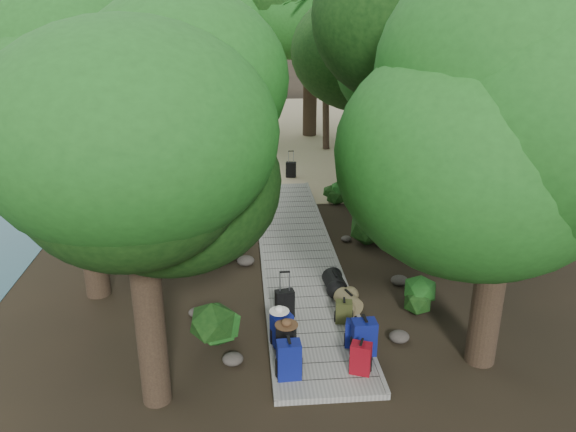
{
  "coord_description": "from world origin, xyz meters",
  "views": [
    {
      "loc": [
        -1.42,
        -12.68,
        6.39
      ],
      "look_at": [
        -0.22,
        1.37,
        1.0
      ],
      "focal_mm": 35.0,
      "sensor_mm": 36.0,
      "label": 1
    }
  ],
  "objects_px": {
    "backpack_left_c": "(282,328)",
    "backpack_right_c": "(355,332)",
    "backpack_right_d": "(344,311)",
    "kayak": "(191,165)",
    "duffel_right_black": "(335,283)",
    "suitcase_on_boardwalk": "(285,303)",
    "lone_suitcase_on_sand": "(291,170)",
    "backpack_right_a": "(361,357)",
    "backpack_left_a": "(289,358)",
    "duffel_right_khaki": "(348,302)",
    "sun_lounger": "(372,161)",
    "backpack_right_b": "(364,336)",
    "backpack_left_b": "(286,339)"
  },
  "relations": [
    {
      "from": "backpack_left_a",
      "to": "kayak",
      "type": "bearing_deg",
      "value": 98.38
    },
    {
      "from": "suitcase_on_boardwalk",
      "to": "lone_suitcase_on_sand",
      "type": "relative_size",
      "value": 1.01
    },
    {
      "from": "backpack_left_a",
      "to": "sun_lounger",
      "type": "xyz_separation_m",
      "value": [
        4.61,
        13.58,
        -0.23
      ]
    },
    {
      "from": "backpack_right_c",
      "to": "sun_lounger",
      "type": "bearing_deg",
      "value": 90.29
    },
    {
      "from": "backpack_left_c",
      "to": "lone_suitcase_on_sand",
      "type": "xyz_separation_m",
      "value": [
        1.22,
        11.49,
        -0.16
      ]
    },
    {
      "from": "suitcase_on_boardwalk",
      "to": "duffel_right_khaki",
      "type": "bearing_deg",
      "value": -5.11
    },
    {
      "from": "backpack_right_d",
      "to": "duffel_right_khaki",
      "type": "distance_m",
      "value": 0.5
    },
    {
      "from": "backpack_right_b",
      "to": "duffel_right_black",
      "type": "distance_m",
      "value": 2.53
    },
    {
      "from": "backpack_left_a",
      "to": "suitcase_on_boardwalk",
      "type": "xyz_separation_m",
      "value": [
        0.09,
        2.08,
        -0.09
      ]
    },
    {
      "from": "backpack_right_c",
      "to": "backpack_right_d",
      "type": "bearing_deg",
      "value": 107.83
    },
    {
      "from": "backpack_left_b",
      "to": "duffel_right_khaki",
      "type": "distance_m",
      "value": 2.11
    },
    {
      "from": "backpack_left_a",
      "to": "backpack_right_c",
      "type": "height_order",
      "value": "backpack_left_a"
    },
    {
      "from": "duffel_right_khaki",
      "to": "kayak",
      "type": "bearing_deg",
      "value": 91.68
    },
    {
      "from": "backpack_right_d",
      "to": "backpack_right_b",
      "type": "bearing_deg",
      "value": -74.12
    },
    {
      "from": "backpack_right_a",
      "to": "duffel_right_khaki",
      "type": "relative_size",
      "value": 1.07
    },
    {
      "from": "backpack_left_b",
      "to": "backpack_right_a",
      "type": "distance_m",
      "value": 1.46
    },
    {
      "from": "backpack_left_a",
      "to": "backpack_right_c",
      "type": "relative_size",
      "value": 1.32
    },
    {
      "from": "duffel_right_khaki",
      "to": "duffel_right_black",
      "type": "xyz_separation_m",
      "value": [
        -0.16,
        0.87,
        0.02
      ]
    },
    {
      "from": "duffel_right_black",
      "to": "suitcase_on_boardwalk",
      "type": "relative_size",
      "value": 1.15
    },
    {
      "from": "backpack_right_b",
      "to": "backpack_right_c",
      "type": "distance_m",
      "value": 0.33
    },
    {
      "from": "lone_suitcase_on_sand",
      "to": "kayak",
      "type": "height_order",
      "value": "lone_suitcase_on_sand"
    },
    {
      "from": "suitcase_on_boardwalk",
      "to": "kayak",
      "type": "bearing_deg",
      "value": 92.91
    },
    {
      "from": "backpack_left_a",
      "to": "duffel_right_khaki",
      "type": "distance_m",
      "value": 2.68
    },
    {
      "from": "backpack_right_b",
      "to": "lone_suitcase_on_sand",
      "type": "bearing_deg",
      "value": 89.51
    },
    {
      "from": "backpack_left_c",
      "to": "lone_suitcase_on_sand",
      "type": "height_order",
      "value": "backpack_left_c"
    },
    {
      "from": "backpack_right_c",
      "to": "kayak",
      "type": "height_order",
      "value": "backpack_right_c"
    },
    {
      "from": "backpack_right_b",
      "to": "backpack_left_a",
      "type": "bearing_deg",
      "value": -160.86
    },
    {
      "from": "backpack_left_a",
      "to": "lone_suitcase_on_sand",
      "type": "bearing_deg",
      "value": 81.73
    },
    {
      "from": "backpack_right_d",
      "to": "kayak",
      "type": "relative_size",
      "value": 0.15
    },
    {
      "from": "lone_suitcase_on_sand",
      "to": "suitcase_on_boardwalk",
      "type": "bearing_deg",
      "value": -83.45
    },
    {
      "from": "backpack_right_d",
      "to": "duffel_right_black",
      "type": "height_order",
      "value": "backpack_right_d"
    },
    {
      "from": "backpack_left_c",
      "to": "duffel_right_khaki",
      "type": "distance_m",
      "value": 1.94
    },
    {
      "from": "suitcase_on_boardwalk",
      "to": "lone_suitcase_on_sand",
      "type": "distance_m",
      "value": 10.5
    },
    {
      "from": "backpack_right_b",
      "to": "lone_suitcase_on_sand",
      "type": "xyz_separation_m",
      "value": [
        -0.29,
        11.96,
        -0.2
      ]
    },
    {
      "from": "backpack_left_c",
      "to": "backpack_right_c",
      "type": "bearing_deg",
      "value": -28.77
    },
    {
      "from": "duffel_right_black",
      "to": "sun_lounger",
      "type": "distance_m",
      "value": 11.0
    },
    {
      "from": "backpack_left_a",
      "to": "backpack_right_d",
      "type": "relative_size",
      "value": 1.52
    },
    {
      "from": "duffel_right_black",
      "to": "backpack_left_a",
      "type": "bearing_deg",
      "value": -118.5
    },
    {
      "from": "backpack_left_b",
      "to": "backpack_right_c",
      "type": "bearing_deg",
      "value": 24.48
    },
    {
      "from": "backpack_right_a",
      "to": "backpack_right_c",
      "type": "bearing_deg",
      "value": 107.83
    },
    {
      "from": "backpack_right_a",
      "to": "backpack_right_c",
      "type": "relative_size",
      "value": 1.08
    },
    {
      "from": "suitcase_on_boardwalk",
      "to": "backpack_right_a",
      "type": "bearing_deg",
      "value": -70.3
    },
    {
      "from": "backpack_right_c",
      "to": "duffel_right_black",
      "type": "height_order",
      "value": "backpack_right_c"
    },
    {
      "from": "suitcase_on_boardwalk",
      "to": "kayak",
      "type": "xyz_separation_m",
      "value": [
        -2.9,
        11.95,
        -0.23
      ]
    },
    {
      "from": "backpack_left_b",
      "to": "suitcase_on_boardwalk",
      "type": "relative_size",
      "value": 1.05
    },
    {
      "from": "backpack_left_b",
      "to": "duffel_right_black",
      "type": "distance_m",
      "value": 2.71
    },
    {
      "from": "backpack_left_a",
      "to": "backpack_right_c",
      "type": "distance_m",
      "value": 1.6
    },
    {
      "from": "duffel_right_black",
      "to": "kayak",
      "type": "height_order",
      "value": "duffel_right_black"
    },
    {
      "from": "lone_suitcase_on_sand",
      "to": "sun_lounger",
      "type": "distance_m",
      "value": 3.6
    },
    {
      "from": "backpack_right_d",
      "to": "kayak",
      "type": "distance_m",
      "value": 12.95
    }
  ]
}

